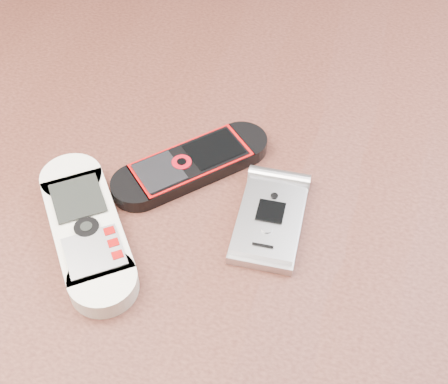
{
  "coord_description": "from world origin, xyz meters",
  "views": [
    {
      "loc": [
        0.1,
        -0.33,
        1.15
      ],
      "look_at": [
        0.01,
        0.0,
        0.76
      ],
      "focal_mm": 50.0,
      "sensor_mm": 36.0,
      "label": 1
    }
  ],
  "objects": [
    {
      "name": "table",
      "position": [
        0.0,
        0.0,
        0.64
      ],
      "size": [
        1.2,
        0.8,
        0.75
      ],
      "color": "black",
      "rests_on": "ground"
    },
    {
      "name": "nokia_white",
      "position": [
        -0.09,
        -0.07,
        0.76
      ],
      "size": [
        0.14,
        0.16,
        0.02
      ],
      "primitive_type": "cube",
      "rotation": [
        0.0,
        0.0,
        0.66
      ],
      "color": "white",
      "rests_on": "table"
    },
    {
      "name": "nokia_black_red",
      "position": [
        -0.03,
        0.02,
        0.76
      ],
      "size": [
        0.14,
        0.14,
        0.01
      ],
      "primitive_type": "cube",
      "rotation": [
        0.0,
        0.0,
        -0.75
      ],
      "color": "black",
      "rests_on": "table"
    },
    {
      "name": "motorola_razr",
      "position": [
        0.05,
        -0.02,
        0.76
      ],
      "size": [
        0.06,
        0.11,
        0.02
      ],
      "primitive_type": "cube",
      "rotation": [
        0.0,
        0.0,
        0.06
      ],
      "color": "silver",
      "rests_on": "table"
    }
  ]
}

